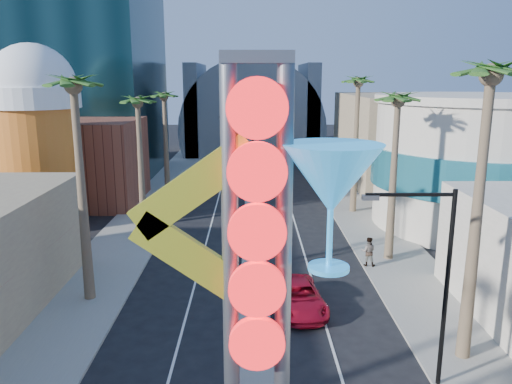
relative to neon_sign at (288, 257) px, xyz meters
name	(u,v)px	position (x,y,z in m)	size (l,w,h in m)	color
sidewalk_west	(150,209)	(-10.32, 32.04, -7.23)	(5.00, 100.00, 0.15)	gray
sidewalk_east	(356,209)	(8.68, 32.04, -7.23)	(5.00, 100.00, 0.15)	gray
median	(253,201)	(-0.82, 35.04, -7.23)	(1.60, 84.00, 0.15)	gray
brick_filler_west	(86,162)	(-16.82, 35.04, -3.31)	(10.00, 10.00, 8.00)	brown
filler_east	(391,139)	(15.18, 45.04, -2.31)	(10.00, 20.00, 10.00)	#987E62
beer_mug	(37,130)	(-17.82, 27.04, 0.54)	(7.00, 7.00, 14.50)	#C56D1A
turquoise_building	(477,162)	(17.18, 27.04, -2.06)	(16.60, 16.60, 10.60)	#BEB8A1
canopy	(252,125)	(-0.82, 69.04, -3.00)	(22.00, 16.00, 22.00)	slate
neon_sign	(288,257)	(0.00, 0.00, 0.00)	(6.53, 2.60, 12.55)	gray
streetlight_0	(263,196)	(-0.27, 17.04, -2.43)	(3.79, 0.25, 8.00)	black
streetlight_1	(248,144)	(-1.36, 41.04, -2.43)	(3.79, 0.25, 8.00)	black
streetlight_2	(435,272)	(5.91, 5.04, -2.47)	(3.45, 0.25, 8.00)	black
palm_1	(74,100)	(-9.82, 13.04, 3.52)	(2.40, 2.40, 12.70)	brown
palm_2	(138,109)	(-9.82, 27.04, 2.17)	(2.40, 2.40, 11.20)	brown
palm_3	(164,102)	(-9.82, 39.04, 2.17)	(2.40, 2.40, 11.20)	brown
palm_5	(489,95)	(8.18, 7.04, 3.96)	(2.40, 2.40, 13.20)	brown
palm_6	(398,110)	(8.18, 19.04, 2.62)	(2.40, 2.40, 11.70)	brown
palm_7	(358,90)	(8.18, 31.04, 3.52)	(2.40, 2.40, 12.70)	brown
red_pickup	(299,297)	(1.51, 11.81, -6.59)	(2.37, 5.15, 1.43)	#B10D24
pedestrian_b	(368,251)	(6.48, 17.66, -6.21)	(0.92, 0.72, 1.89)	gray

